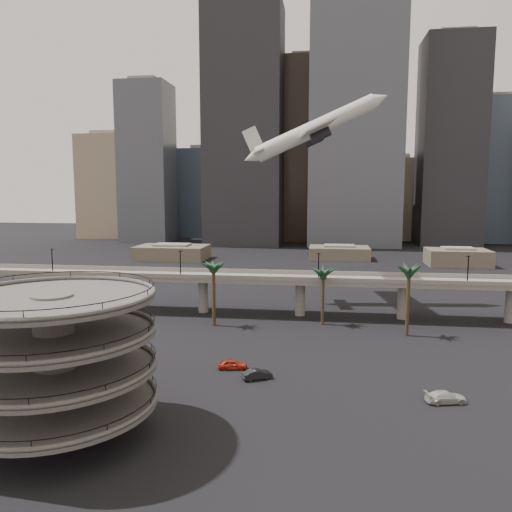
# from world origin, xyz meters

# --- Properties ---
(ground) EXTENTS (700.00, 700.00, 0.00)m
(ground) POSITION_xyz_m (0.00, 0.00, 0.00)
(ground) COLOR black
(ground) RESTS_ON ground
(parking_ramp) EXTENTS (22.20, 22.20, 17.35)m
(parking_ramp) POSITION_xyz_m (-13.00, -4.00, 9.84)
(parking_ramp) COLOR #454341
(parking_ramp) RESTS_ON ground
(overpass) EXTENTS (130.00, 9.30, 14.70)m
(overpass) POSITION_xyz_m (0.00, 55.00, 7.34)
(overpass) COLOR slate
(overpass) RESTS_ON ground
(palm_trees) EXTENTS (42.40, 10.40, 14.00)m
(palm_trees) POSITION_xyz_m (14.02, 44.65, 11.43)
(palm_trees) COLOR #45361D
(palm_trees) RESTS_ON ground
(low_buildings) EXTENTS (135.00, 27.50, 6.80)m
(low_buildings) POSITION_xyz_m (6.89, 142.30, 2.86)
(low_buildings) COLOR brown
(low_buildings) RESTS_ON ground
(skyline) EXTENTS (269.00, 86.00, 132.29)m
(skyline) POSITION_xyz_m (15.12, 217.08, 48.43)
(skyline) COLOR #85765C
(skyline) RESTS_ON ground
(airborne_jet) EXTENTS (36.29, 33.64, 18.99)m
(airborne_jet) POSITION_xyz_m (13.34, 70.80, 42.23)
(airborne_jet) COLOR silver
(airborne_jet) RESTS_ON ground
(car_a) EXTENTS (4.76, 2.53, 1.54)m
(car_a) POSITION_xyz_m (2.40, 19.71, 0.77)
(car_a) COLOR red
(car_a) RESTS_ON ground
(car_b) EXTENTS (4.67, 3.46, 1.47)m
(car_b) POSITION_xyz_m (6.75, 16.09, 0.73)
(car_b) COLOR black
(car_b) RESTS_ON ground
(car_c) EXTENTS (5.64, 3.31, 1.53)m
(car_c) POSITION_xyz_m (32.22, 11.34, 0.77)
(car_c) COLOR beige
(car_c) RESTS_ON ground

